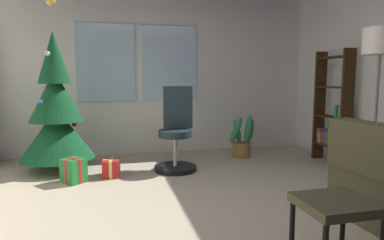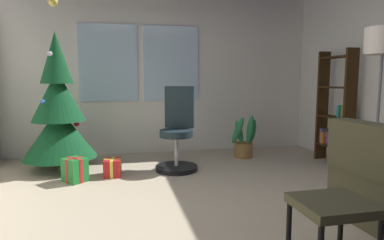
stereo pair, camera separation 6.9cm
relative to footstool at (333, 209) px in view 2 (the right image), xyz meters
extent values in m
cube|color=tan|center=(-0.59, 0.79, -0.42)|extent=(4.96, 5.62, 0.10)
cube|color=silver|center=(-0.59, 3.65, 0.96)|extent=(4.96, 0.10, 2.65)
cube|color=silver|center=(-1.46, 3.59, 1.09)|extent=(0.90, 0.03, 1.20)
cube|color=silver|center=(-0.47, 3.59, 1.09)|extent=(0.90, 0.03, 1.20)
cube|color=#433F29|center=(0.98, 0.75, 0.17)|extent=(0.90, 0.17, 0.20)
cube|color=#433F29|center=(0.00, 0.00, 0.03)|extent=(0.47, 0.42, 0.06)
cylinder|color=black|center=(-0.20, 0.18, -0.18)|extent=(0.04, 0.04, 0.37)
cylinder|color=black|center=(0.20, 0.18, -0.18)|extent=(0.04, 0.04, 0.37)
cylinder|color=#4C331E|center=(-2.10, 2.83, -0.29)|extent=(0.12, 0.12, 0.16)
cone|color=#0F4320|center=(-2.10, 2.83, 0.13)|extent=(0.95, 0.95, 0.67)
cone|color=#0F4320|center=(-2.10, 2.83, 0.62)|extent=(0.68, 0.68, 0.67)
cone|color=#0F4320|center=(-2.10, 2.83, 1.11)|extent=(0.42, 0.42, 0.67)
sphere|color=red|center=(-1.92, 3.13, 0.20)|extent=(0.07, 0.07, 0.07)
sphere|color=gold|center=(-2.06, 3.13, 0.42)|extent=(0.06, 0.06, 0.06)
sphere|color=silver|center=(-2.15, 2.70, 1.15)|extent=(0.06, 0.06, 0.06)
sphere|color=blue|center=(-2.24, 2.59, 0.56)|extent=(0.05, 0.05, 0.05)
sphere|color=#F2D14C|center=(-2.10, 2.83, 1.81)|extent=(0.12, 0.12, 0.12)
cube|color=red|center=(-1.42, 2.35, -0.26)|extent=(0.22, 0.26, 0.21)
cube|color=#EAD84C|center=(-1.42, 2.35, -0.26)|extent=(0.06, 0.25, 0.22)
cube|color=#EAD84C|center=(-1.42, 2.35, -0.26)|extent=(0.21, 0.06, 0.22)
cube|color=#1E722D|center=(-1.85, 2.21, -0.23)|extent=(0.32, 0.33, 0.28)
cube|color=red|center=(-1.85, 2.21, -0.23)|extent=(0.20, 0.22, 0.29)
cube|color=red|center=(-1.85, 2.21, -0.23)|extent=(0.19, 0.17, 0.29)
cylinder|color=black|center=(-0.59, 2.43, -0.34)|extent=(0.56, 0.56, 0.06)
cylinder|color=#B2B2B7|center=(-0.59, 2.43, -0.09)|extent=(0.05, 0.05, 0.44)
cylinder|color=#18252A|center=(-0.59, 2.43, 0.13)|extent=(0.44, 0.44, 0.09)
cube|color=#18252A|center=(-0.52, 2.61, 0.46)|extent=(0.40, 0.23, 0.57)
cube|color=black|center=(1.67, 2.00, 0.44)|extent=(0.18, 0.04, 1.61)
cube|color=black|center=(1.67, 2.60, 0.44)|extent=(0.18, 0.04, 1.61)
cube|color=black|center=(1.67, 2.30, -0.12)|extent=(0.18, 0.56, 0.02)
cube|color=black|center=(1.67, 2.30, 0.30)|extent=(0.18, 0.56, 0.02)
cube|color=black|center=(1.67, 2.30, 0.72)|extent=(0.18, 0.56, 0.02)
cube|color=black|center=(1.67, 2.30, 1.14)|extent=(0.18, 0.56, 0.02)
cube|color=#A9231E|center=(1.68, 2.10, 0.00)|extent=(0.15, 0.07, 0.21)
cube|color=navy|center=(1.68, 2.16, -0.03)|extent=(0.15, 0.04, 0.14)
cube|color=beige|center=(1.69, 2.23, 0.00)|extent=(0.13, 0.08, 0.21)
cube|color=#367131|center=(1.68, 2.31, -0.01)|extent=(0.15, 0.06, 0.19)
cube|color=#76386D|center=(1.69, 2.40, -0.02)|extent=(0.13, 0.07, 0.18)
cube|color=#C16B25|center=(1.67, 2.47, -0.02)|extent=(0.17, 0.06, 0.17)
cube|color=#4E4661|center=(1.69, 2.55, 0.00)|extent=(0.13, 0.07, 0.21)
cube|color=olive|center=(1.69, 2.09, 0.40)|extent=(0.13, 0.06, 0.18)
cube|color=#1A7E7E|center=(1.68, 2.16, 0.40)|extent=(0.15, 0.05, 0.17)
cylinder|color=slate|center=(1.42, 1.23, -0.35)|extent=(0.28, 0.28, 0.03)
cylinder|color=slate|center=(1.42, 1.23, 0.38)|extent=(0.03, 0.03, 1.44)
cylinder|color=silver|center=(1.42, 1.23, 1.24)|extent=(0.37, 0.37, 0.28)
cylinder|color=olive|center=(0.55, 2.94, -0.25)|extent=(0.28, 0.28, 0.23)
ellipsoid|color=#23723F|center=(0.48, 2.96, 0.04)|extent=(0.18, 0.21, 0.38)
ellipsoid|color=#23723F|center=(0.60, 2.82, 0.08)|extent=(0.15, 0.20, 0.45)
ellipsoid|color=#23723F|center=(0.71, 2.97, 0.04)|extent=(0.18, 0.15, 0.37)
ellipsoid|color=#23723F|center=(0.41, 2.83, 0.07)|extent=(0.28, 0.17, 0.45)
camera|label=1|loc=(-1.40, -1.76, 0.82)|focal=30.75mm
camera|label=2|loc=(-1.33, -1.78, 0.82)|focal=30.75mm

